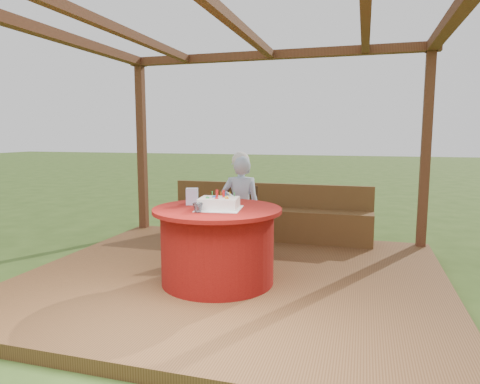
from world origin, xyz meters
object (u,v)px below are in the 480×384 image
at_px(chair, 242,217).
at_px(birthday_cake, 219,203).
at_px(elderly_woman, 241,206).
at_px(gift_bag, 192,196).
at_px(table, 218,245).
at_px(drinking_glass, 198,208).
at_px(bench, 268,220).

relative_size(chair, birthday_cake, 1.75).
xyz_separation_m(elderly_woman, gift_bag, (-0.33, -0.73, 0.20)).
relative_size(table, chair, 1.54).
xyz_separation_m(birthday_cake, gift_bag, (-0.36, 0.17, 0.03)).
bearing_deg(drinking_glass, birthday_cake, 59.95).
bearing_deg(elderly_woman, chair, 102.39).
xyz_separation_m(table, elderly_woman, (0.01, 0.84, 0.27)).
bearing_deg(birthday_cake, bench, 88.71).
relative_size(elderly_woman, birthday_cake, 2.71).
relative_size(chair, drinking_glass, 8.57).
height_order(birthday_cake, gift_bag, birthday_cake).
height_order(bench, gift_bag, gift_bag).
distance_m(table, elderly_woman, 0.88).
bearing_deg(elderly_woman, table, -90.49).
bearing_deg(bench, birthday_cake, -91.29).
distance_m(chair, elderly_woman, 0.40).
xyz_separation_m(bench, table, (-0.09, -2.00, 0.13)).
height_order(birthday_cake, drinking_glass, birthday_cake).
height_order(table, birthday_cake, birthday_cake).
relative_size(bench, drinking_glass, 30.05).
bearing_deg(drinking_glass, chair, 88.87).
xyz_separation_m(elderly_woman, birthday_cake, (0.03, -0.90, 0.17)).
height_order(table, chair, chair).
relative_size(bench, gift_bag, 16.85).
relative_size(bench, chair, 3.51).
bearing_deg(chair, gift_bag, -103.54).
bearing_deg(drinking_glass, table, 71.96).
bearing_deg(gift_bag, birthday_cake, -43.58).
bearing_deg(table, birthday_cake, -56.41).
bearing_deg(bench, elderly_woman, -93.88).
bearing_deg(birthday_cake, chair, 94.93).
height_order(elderly_woman, birthday_cake, elderly_woman).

